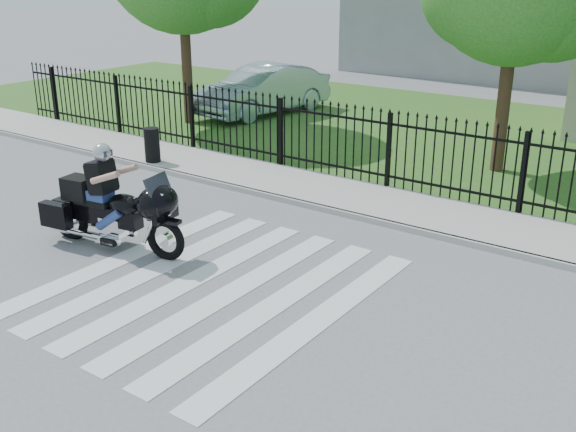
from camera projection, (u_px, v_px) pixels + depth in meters
The scene contains 9 objects.
ground at pixel (212, 286), 10.84m from camera, with size 120.00×120.00×0.00m, color slate.
crosswalk at pixel (212, 286), 10.84m from camera, with size 5.00×5.50×0.01m, color silver, non-canonical shape.
sidewalk at pixel (365, 200), 14.63m from camera, with size 40.00×2.00×0.12m, color #ADAAA3.
curb at pixel (341, 213), 13.87m from camera, with size 40.00×0.12×0.12m, color #ADAAA3.
grass_strip at pixel (481, 138), 19.98m from camera, with size 40.00×12.00×0.02m, color #2A6121.
iron_fence at pixel (388, 152), 15.09m from camera, with size 26.00×0.04×1.80m.
motorcycle_rider at pixel (110, 205), 12.07m from camera, with size 2.99×1.24×1.99m.
parked_car at pixel (264, 90), 22.88m from camera, with size 1.74×4.98×1.64m, color #8FA5B3.
litter_bin at pixel (152, 145), 17.08m from camera, with size 0.39×0.39×0.87m, color black.
Camera 1 is at (6.66, -7.22, 4.88)m, focal length 42.00 mm.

